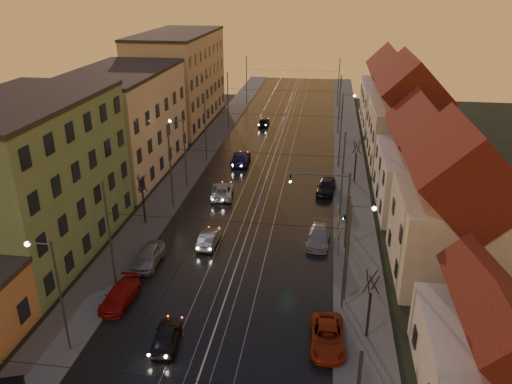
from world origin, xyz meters
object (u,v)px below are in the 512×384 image
at_px(driving_car_0, 167,336).
at_px(traffic_light_mast, 336,200).
at_px(driving_car_3, 241,158).
at_px(street_lamp_0, 54,286).
at_px(parked_right_0, 327,337).
at_px(driving_car_1, 209,238).
at_px(street_lamp_1, 353,243).
at_px(parked_right_2, 326,187).
at_px(driving_car_2, 222,191).
at_px(parked_left_2, 120,295).
at_px(street_lamp_2, 182,146).
at_px(street_lamp_3, 344,116).
at_px(parked_left_3, 148,256).
at_px(parked_right_1, 319,236).
at_px(driving_car_4, 264,122).

bearing_deg(driving_car_0, traffic_light_mast, -133.02).
distance_m(traffic_light_mast, driving_car_3, 24.06).
relative_size(street_lamp_0, parked_right_0, 1.67).
bearing_deg(driving_car_3, driving_car_1, 89.61).
relative_size(street_lamp_0, street_lamp_1, 1.00).
bearing_deg(parked_right_2, traffic_light_mast, -79.15).
distance_m(street_lamp_0, driving_car_3, 37.11).
xyz_separation_m(driving_car_2, parked_left_2, (-3.46, -20.36, -0.04)).
bearing_deg(traffic_light_mast, street_lamp_2, 144.93).
xyz_separation_m(street_lamp_1, street_lamp_3, (0.00, 36.00, 0.00)).
bearing_deg(parked_left_2, street_lamp_1, 11.52).
bearing_deg(parked_left_3, driving_car_0, -64.47).
bearing_deg(parked_right_1, traffic_light_mast, -21.79).
distance_m(street_lamp_0, driving_car_0, 7.73).
height_order(driving_car_3, parked_left_3, driving_car_3).
bearing_deg(driving_car_2, parked_left_2, 72.36).
bearing_deg(street_lamp_0, street_lamp_2, 90.00).
relative_size(driving_car_1, parked_left_3, 0.89).
distance_m(driving_car_1, parked_left_2, 10.55).
xyz_separation_m(driving_car_2, parked_right_2, (11.29, 2.63, 0.09)).
distance_m(street_lamp_2, driving_car_2, 6.89).
bearing_deg(driving_car_4, parked_right_2, 110.65).
height_order(driving_car_2, parked_right_1, parked_right_1).
xyz_separation_m(street_lamp_1, parked_right_0, (-1.50, -5.10, -4.22)).
height_order(driving_car_4, parked_right_2, parked_right_2).
relative_size(street_lamp_3, driving_car_1, 1.97).
distance_m(street_lamp_3, driving_car_4, 17.01).
distance_m(street_lamp_1, street_lamp_3, 36.00).
relative_size(street_lamp_1, parked_right_1, 1.67).
xyz_separation_m(street_lamp_1, driving_car_0, (-11.89, -6.53, -4.22)).
height_order(street_lamp_1, driving_car_3, street_lamp_1).
distance_m(driving_car_2, parked_left_2, 20.65).
xyz_separation_m(street_lamp_0, driving_car_2, (4.97, 25.72, -4.20)).
bearing_deg(parked_left_2, driving_car_0, -36.40).
xyz_separation_m(street_lamp_3, driving_car_2, (-13.24, -18.28, -4.20)).
xyz_separation_m(traffic_light_mast, parked_right_1, (-1.32, 0.63, -3.90)).
distance_m(street_lamp_3, driving_car_0, 44.36).
height_order(driving_car_1, driving_car_4, driving_car_1).
bearing_deg(driving_car_3, street_lamp_3, -152.96).
distance_m(parked_right_0, parked_right_2, 25.45).
relative_size(driving_car_0, parked_left_3, 0.86).
bearing_deg(driving_car_2, parked_right_0, 109.23).
relative_size(street_lamp_0, driving_car_4, 2.04).
distance_m(driving_car_3, driving_car_4, 18.33).
xyz_separation_m(driving_car_4, parked_right_0, (10.90, -51.94, -0.00)).
relative_size(street_lamp_0, driving_car_2, 1.62).
xyz_separation_m(driving_car_0, parked_right_1, (9.46, 15.15, 0.03)).
bearing_deg(parked_right_1, driving_car_2, 143.64).
xyz_separation_m(driving_car_1, parked_left_2, (-4.51, -9.54, -0.02)).
height_order(traffic_light_mast, parked_right_0, traffic_light_mast).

